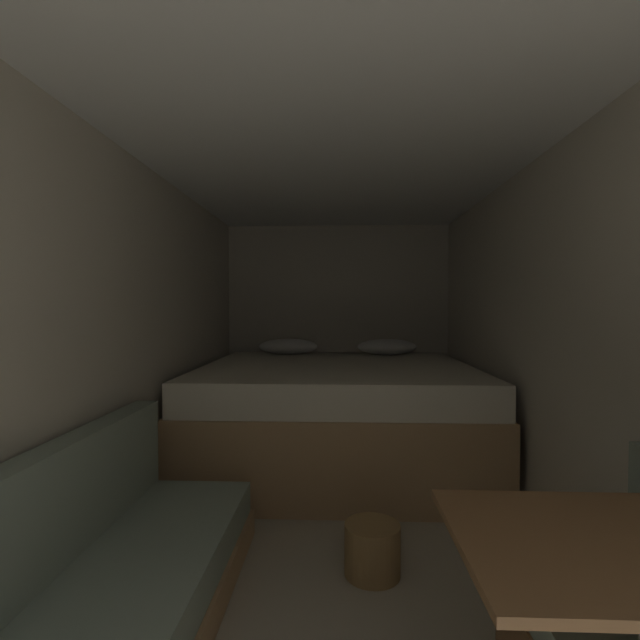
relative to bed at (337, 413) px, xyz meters
The scene contains 9 objects.
ground_plane 1.48m from the bed, 90.00° to the right, with size 6.95×6.95×0.00m, color #A39984.
wall_back 1.26m from the bed, 90.00° to the left, with size 2.40×0.05×2.14m, color beige.
wall_left 1.96m from the bed, 129.48° to the right, with size 0.05×4.95×2.14m, color beige.
wall_right 1.96m from the bed, 50.52° to the right, with size 0.05×4.95×2.14m, color beige.
ceiling_slab 2.26m from the bed, 90.00° to the right, with size 2.40×4.95×0.05m, color white.
bed is the anchor object (origin of this frame).
sofa_left 2.48m from the bed, 110.22° to the right, with size 0.67×2.23×0.76m.
dinette_table 2.71m from the bed, 75.12° to the right, with size 0.77×0.60×0.71m.
wicker_basket 1.62m from the bed, 83.57° to the right, with size 0.27×0.27×0.24m.
Camera 1 is at (0.02, -0.50, 1.29)m, focal length 25.79 mm.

